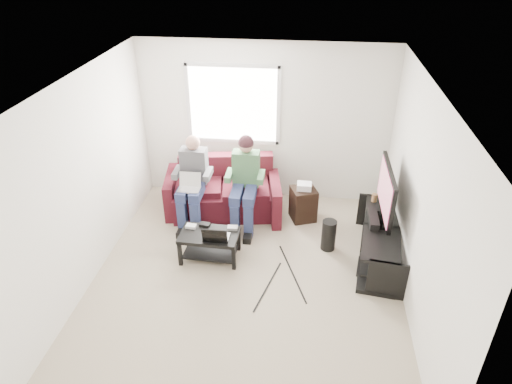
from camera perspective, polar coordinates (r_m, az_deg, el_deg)
floor at (r=6.13m, az=-1.26°, el=-10.85°), size 4.50×4.50×0.00m
ceiling at (r=4.83m, az=-1.61°, el=13.07°), size 4.50×4.50×0.00m
wall_back at (r=7.37m, az=1.07°, el=8.56°), size 4.50×0.00×4.50m
wall_front at (r=3.64m, az=-6.67°, el=-18.52°), size 4.50×0.00×4.50m
wall_left at (r=5.96m, az=-20.84°, el=0.87°), size 0.00×4.50×4.50m
wall_right at (r=5.48m, az=19.78°, el=-1.57°), size 0.00×4.50×4.50m
window at (r=7.31m, az=-2.89°, el=10.85°), size 1.48×0.04×1.28m
sofa at (r=7.35m, az=-4.11°, el=-0.13°), size 1.97×1.10×0.86m
person_left at (r=6.95m, az=-7.97°, el=1.76°), size 0.40×0.71×1.36m
person_right at (r=6.79m, az=-1.40°, el=1.92°), size 0.40×0.71×1.40m
laptop_silver at (r=6.78m, az=-8.37°, el=0.79°), size 0.33×0.23×0.24m
coffee_table at (r=6.34m, az=-5.82°, el=-6.00°), size 0.82×0.52×0.40m
laptop_black at (r=6.12m, az=-4.99°, el=-4.82°), size 0.36×0.27×0.24m
controller_a at (r=6.42m, az=-8.11°, el=-4.25°), size 0.15×0.10×0.04m
controller_b at (r=6.43m, az=-6.42°, el=-4.08°), size 0.15×0.11×0.04m
controller_c at (r=6.33m, az=-2.94°, el=-4.49°), size 0.15×0.10×0.04m
tv_stand at (r=6.55m, az=15.17°, el=-6.24°), size 0.71×1.69×0.54m
tv at (r=6.23m, az=15.97°, el=-0.06°), size 0.12×1.10×0.81m
soundbar at (r=6.42m, az=14.43°, el=-3.16°), size 0.12×0.50×0.10m
drink_cup at (r=6.87m, az=14.58°, el=-0.70°), size 0.08×0.08×0.12m
console_white at (r=6.20m, az=15.67°, el=-7.88°), size 0.30×0.22×0.06m
console_grey at (r=6.75m, az=14.99°, el=-4.16°), size 0.34×0.26×0.08m
console_black at (r=6.47m, az=15.31°, el=-5.94°), size 0.38×0.30×0.07m
subwoofer at (r=6.59m, az=9.07°, el=-5.34°), size 0.20×0.20×0.46m
keyboard_floor at (r=6.47m, az=13.17°, el=-9.09°), size 0.21×0.44×0.02m
end_table at (r=7.17m, az=5.92°, el=-1.37°), size 0.36×0.36×0.64m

